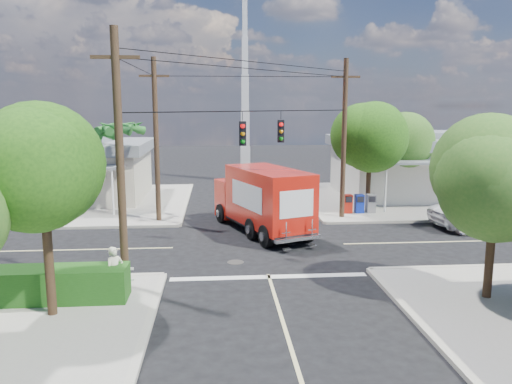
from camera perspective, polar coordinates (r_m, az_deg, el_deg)
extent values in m
plane|color=black|center=(23.33, 0.39, -6.17)|extent=(120.00, 120.00, 0.00)
cube|color=#9B968C|center=(36.32, 16.41, -0.67)|extent=(14.00, 14.00, 0.14)
cube|color=#AAA597|center=(34.46, 5.46, -0.86)|extent=(0.25, 14.00, 0.14)
cube|color=#AAA597|center=(30.02, 21.13, -3.08)|extent=(14.00, 0.25, 0.14)
cube|color=#9B968C|center=(35.14, -19.41, -1.17)|extent=(14.00, 14.00, 0.14)
cube|color=#AAA597|center=(34.01, -7.94, -1.05)|extent=(0.25, 14.00, 0.14)
cube|color=#AAA597|center=(28.58, -22.96, -3.82)|extent=(14.00, 0.25, 0.14)
cube|color=#AAA597|center=(14.29, 21.55, -17.31)|extent=(0.25, 14.00, 0.14)
cube|color=#AAA597|center=(13.17, -13.81, -19.33)|extent=(0.25, 14.00, 0.14)
cube|color=beige|center=(33.03, -1.09, -1.40)|extent=(0.12, 12.00, 0.01)
cube|color=beige|center=(14.05, 4.04, -17.40)|extent=(0.12, 12.00, 0.01)
cube|color=beige|center=(26.13, 22.90, -5.20)|extent=(12.00, 0.12, 0.01)
cube|color=beige|center=(24.61, -23.64, -6.15)|extent=(12.00, 0.12, 0.01)
cube|color=silver|center=(19.25, 1.50, -9.67)|extent=(7.50, 0.40, 0.01)
cube|color=silver|center=(37.53, 18.14, 2.31)|extent=(11.00, 8.00, 3.40)
cube|color=gray|center=(37.34, 18.31, 5.43)|extent=(11.80, 8.80, 0.70)
cube|color=gray|center=(37.31, 18.35, 6.19)|extent=(6.05, 4.40, 0.50)
cube|color=gray|center=(32.96, 21.50, 3.24)|extent=(9.90, 1.80, 0.15)
cylinder|color=silver|center=(30.73, 14.58, 0.44)|extent=(0.12, 0.12, 2.90)
cube|color=beige|center=(36.58, -20.48, 1.83)|extent=(10.00, 8.00, 3.20)
cube|color=gray|center=(36.38, -20.66, 4.87)|extent=(10.80, 8.80, 0.70)
cube|color=gray|center=(36.34, -20.71, 5.66)|extent=(5.50, 4.40, 0.50)
cube|color=gray|center=(31.80, -22.98, 2.56)|extent=(9.00, 1.80, 0.15)
cylinder|color=silver|center=(30.18, -16.07, 0.02)|extent=(0.12, 0.12, 2.70)
cube|color=silver|center=(42.70, -1.23, 3.19)|extent=(0.80, 0.80, 3.00)
cube|color=silver|center=(42.46, -1.25, 7.21)|extent=(0.70, 0.70, 3.00)
cube|color=silver|center=(42.43, -1.26, 11.26)|extent=(0.60, 0.60, 3.00)
cube|color=silver|center=(42.61, -1.28, 15.30)|extent=(0.50, 0.50, 3.00)
cube|color=silver|center=(43.00, -1.29, 19.28)|extent=(0.40, 0.40, 3.00)
cylinder|color=#422D1C|center=(16.30, -22.63, -6.72)|extent=(0.28, 0.28, 3.71)
sphere|color=#1C4710|center=(15.83, -23.18, 1.37)|extent=(3.71, 3.71, 3.71)
sphere|color=#1C4710|center=(16.12, -24.36, 2.26)|extent=(3.02, 3.02, 3.02)
sphere|color=#1C4710|center=(15.46, -22.28, 0.81)|extent=(3.25, 3.25, 3.25)
cylinder|color=#422D1C|center=(30.83, 12.75, 1.67)|extent=(0.28, 0.28, 4.10)
sphere|color=#1C4710|center=(30.59, 12.93, 6.42)|extent=(4.10, 4.10, 4.10)
sphere|color=#1C4710|center=(30.65, 12.12, 6.94)|extent=(3.33, 3.33, 3.33)
sphere|color=#1C4710|center=(30.42, 13.72, 6.13)|extent=(3.58, 3.58, 3.58)
cylinder|color=#422D1C|center=(33.77, 15.85, 1.79)|extent=(0.28, 0.28, 3.58)
sphere|color=#2D5F1D|center=(33.54, 16.03, 5.58)|extent=(3.58, 3.58, 3.58)
sphere|color=#2D5F1D|center=(33.58, 15.29, 6.00)|extent=(2.91, 2.91, 2.91)
sphere|color=#2D5F1D|center=(33.39, 16.77, 5.34)|extent=(3.14, 3.14, 3.14)
cylinder|color=#422D1C|center=(18.16, 25.23, -5.67)|extent=(0.28, 0.28, 3.46)
sphere|color=#2D5F1D|center=(17.74, 25.73, 1.08)|extent=(3.46, 3.46, 3.46)
sphere|color=#2D5F1D|center=(17.69, 24.34, 1.86)|extent=(2.81, 2.81, 2.81)
sphere|color=#2D5F1D|center=(17.68, 27.17, 0.59)|extent=(3.02, 3.02, 3.02)
cylinder|color=#422D1C|center=(30.60, -14.99, 2.37)|extent=(0.24, 0.24, 5.00)
cone|color=#236725|center=(30.24, -13.52, 7.30)|extent=(0.50, 2.06, 0.98)
cone|color=#236725|center=(30.98, -13.94, 7.34)|extent=(1.92, 1.68, 0.98)
cone|color=#236725|center=(31.29, -15.28, 7.30)|extent=(2.12, 0.95, 0.98)
cone|color=#236725|center=(30.93, -16.57, 7.21)|extent=(1.34, 2.07, 0.98)
cone|color=#236725|center=(30.17, -16.87, 7.14)|extent=(1.34, 2.07, 0.98)
cone|color=#236725|center=(29.57, -15.91, 7.14)|extent=(2.12, 0.95, 0.98)
cone|color=#236725|center=(29.60, -14.38, 7.21)|extent=(1.92, 1.68, 0.98)
cylinder|color=#422D1C|center=(32.50, -17.98, 2.29)|extent=(0.24, 0.24, 4.60)
cone|color=#236725|center=(32.09, -16.63, 6.58)|extent=(0.50, 2.06, 0.98)
cone|color=#236725|center=(32.85, -16.96, 6.62)|extent=(1.92, 1.68, 0.98)
cone|color=#236725|center=(33.19, -18.19, 6.59)|extent=(2.12, 0.95, 0.98)
cone|color=#236725|center=(32.87, -19.42, 6.50)|extent=(1.34, 2.07, 0.98)
cone|color=#236725|center=(32.11, -19.78, 6.41)|extent=(1.34, 2.07, 0.98)
cone|color=#236725|center=(31.49, -18.93, 6.40)|extent=(2.12, 0.95, 0.98)
cone|color=#236725|center=(31.48, -17.50, 6.48)|extent=(1.92, 1.68, 0.98)
cylinder|color=#473321|center=(17.56, -15.27, 3.18)|extent=(0.28, 0.28, 9.00)
cube|color=#473321|center=(17.53, -15.80, 14.62)|extent=(1.60, 0.12, 0.12)
cylinder|color=#473321|center=(28.52, 10.01, 5.79)|extent=(0.28, 0.28, 9.00)
cube|color=#473321|center=(28.50, 10.23, 12.83)|extent=(1.60, 0.12, 0.12)
cylinder|color=#473321|center=(27.81, -11.33, 5.65)|extent=(0.28, 0.28, 9.00)
cube|color=#473321|center=(27.79, -11.57, 12.87)|extent=(1.60, 0.12, 0.12)
cylinder|color=black|center=(22.43, 0.41, 9.24)|extent=(10.43, 10.43, 0.04)
cube|color=black|center=(21.61, -1.54, 6.70)|extent=(0.30, 0.24, 1.05)
sphere|color=red|center=(21.45, -1.53, 7.56)|extent=(0.20, 0.20, 0.20)
cube|color=black|center=(23.67, 2.85, 6.96)|extent=(0.30, 0.24, 1.05)
sphere|color=red|center=(23.52, 2.90, 7.74)|extent=(0.20, 0.20, 0.20)
cube|color=silver|center=(18.71, -22.88, -9.47)|extent=(5.94, 0.05, 0.08)
cube|color=silver|center=(18.59, -22.97, -8.30)|extent=(5.94, 0.05, 0.08)
cube|color=silver|center=(17.98, -14.31, -9.26)|extent=(0.09, 0.06, 1.00)
cube|color=#1A4813|center=(18.00, -24.34, -9.66)|extent=(6.20, 1.20, 1.10)
cube|color=#A2190D|center=(30.12, 10.43, -1.33)|extent=(0.50, 0.50, 1.10)
cube|color=#0E26A6|center=(30.31, 11.71, -1.30)|extent=(0.50, 0.50, 1.10)
cube|color=slate|center=(30.51, 12.97, -1.27)|extent=(0.50, 0.50, 1.10)
cube|color=black|center=(25.84, 0.57, -3.39)|extent=(4.71, 7.75, 0.24)
cube|color=red|center=(28.27, -2.02, -0.66)|extent=(2.72, 2.34, 2.10)
cube|color=black|center=(28.81, -2.55, 0.31)|extent=(1.96, 0.94, 0.91)
cube|color=silver|center=(29.18, -2.68, -1.67)|extent=(2.09, 0.89, 0.33)
cube|color=red|center=(24.79, 1.44, -0.57)|extent=(4.21, 6.03, 2.77)
cube|color=white|center=(25.33, 3.89, -0.03)|extent=(1.25, 3.22, 1.24)
cube|color=white|center=(24.25, -1.12, -0.46)|extent=(1.25, 3.22, 1.24)
cube|color=white|center=(22.35, 4.68, -1.37)|extent=(1.61, 0.63, 1.24)
cube|color=silver|center=(22.61, 4.78, -5.35)|extent=(2.23, 1.04, 0.17)
cube|color=silver|center=(22.09, 3.45, -4.67)|extent=(0.42, 0.21, 0.96)
cube|color=silver|center=(22.74, 6.41, -4.29)|extent=(0.42, 0.21, 0.96)
cylinder|color=black|center=(27.88, -3.97, -2.42)|extent=(0.66, 1.09, 1.05)
cylinder|color=black|center=(28.74, 0.11, -2.03)|extent=(0.66, 1.09, 1.05)
cylinder|color=black|center=(22.95, 1.13, -5.08)|extent=(0.66, 1.09, 1.05)
cylinder|color=black|center=(23.99, 5.85, -4.47)|extent=(0.66, 1.09, 1.05)
imported|color=silver|center=(29.11, 24.63, -2.27)|extent=(5.89, 3.26, 1.56)
imported|color=beige|center=(17.40, -15.81, -8.77)|extent=(0.73, 0.72, 1.70)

